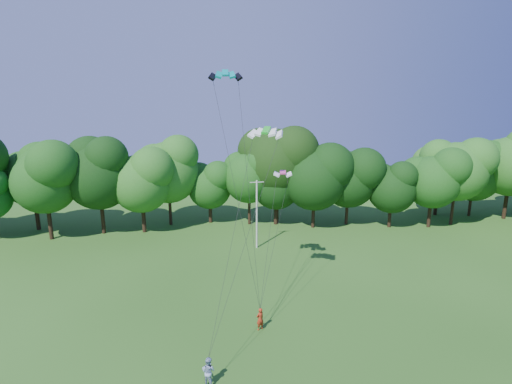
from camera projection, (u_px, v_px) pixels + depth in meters
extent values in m
cylinder|color=beige|center=(257.00, 215.00, 46.66)|extent=(0.21, 0.21, 8.20)
cube|color=beige|center=(257.00, 182.00, 45.76)|extent=(1.64, 0.20, 0.08)
imported|color=#AB2E16|center=(260.00, 319.00, 30.59)|extent=(0.78, 0.71, 1.80)
imported|color=#90A4C8|center=(208.00, 371.00, 24.67)|extent=(1.16, 1.11, 1.89)
cube|color=#048D8F|center=(225.00, 73.00, 29.83)|extent=(2.40, 1.08, 0.57)
cube|color=green|center=(266.00, 130.00, 30.76)|extent=(2.85, 2.06, 0.55)
cube|color=#E94096|center=(283.00, 172.00, 37.10)|extent=(1.82, 1.12, 0.28)
cylinder|color=#312213|center=(277.00, 206.00, 56.42)|extent=(0.51, 0.51, 5.16)
ellipsoid|color=black|center=(277.00, 158.00, 54.86)|extent=(10.33, 10.33, 11.27)
cylinder|color=#332114|center=(436.00, 202.00, 60.59)|extent=(0.51, 0.51, 4.07)
ellipsoid|color=#2D611D|center=(440.00, 167.00, 59.36)|extent=(8.14, 8.14, 8.88)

